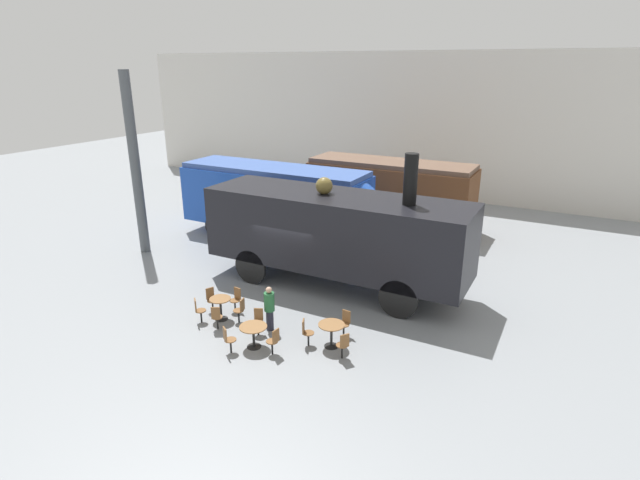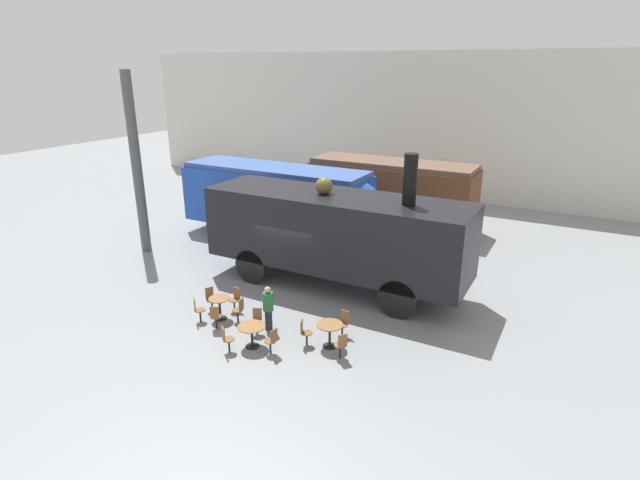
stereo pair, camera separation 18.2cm
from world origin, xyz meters
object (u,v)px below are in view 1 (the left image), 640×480
at_px(steam_locomotive, 336,231).
at_px(cafe_table_near, 220,304).
at_px(streamlined_locomotive, 289,199).
at_px(cafe_table_mid, 253,331).
at_px(cafe_table_far, 331,329).
at_px(passenger_coach_wooden, 390,189).
at_px(visitor_person, 269,307).
at_px(cafe_chair_0, 211,298).

height_order(steam_locomotive, cafe_table_near, steam_locomotive).
bearing_deg(streamlined_locomotive, cafe_table_mid, -65.28).
height_order(streamlined_locomotive, cafe_table_far, streamlined_locomotive).
distance_m(passenger_coach_wooden, streamlined_locomotive, 5.69).
bearing_deg(streamlined_locomotive, cafe_table_near, -75.20).
xyz_separation_m(streamlined_locomotive, visitor_person, (3.97, -7.82, -1.28)).
distance_m(cafe_table_near, cafe_chair_0, 0.74).
bearing_deg(cafe_table_near, cafe_table_far, 2.79).
relative_size(cafe_table_mid, cafe_chair_0, 0.97).
distance_m(passenger_coach_wooden, cafe_table_mid, 13.57).
relative_size(steam_locomotive, cafe_chair_0, 11.62).
xyz_separation_m(streamlined_locomotive, cafe_chair_0, (1.46, -7.69, -1.59)).
bearing_deg(passenger_coach_wooden, cafe_table_mid, -87.11).
height_order(passenger_coach_wooden, steam_locomotive, steam_locomotive).
bearing_deg(cafe_table_far, visitor_person, -179.73).
bearing_deg(steam_locomotive, streamlined_locomotive, 139.30).
bearing_deg(visitor_person, cafe_chair_0, 177.03).
bearing_deg(cafe_table_mid, streamlined_locomotive, 114.72).
distance_m(passenger_coach_wooden, cafe_table_near, 12.69).
relative_size(cafe_table_far, visitor_person, 0.53).
xyz_separation_m(streamlined_locomotive, cafe_table_near, (2.12, -8.01, -1.52)).
xyz_separation_m(passenger_coach_wooden, streamlined_locomotive, (-3.44, -4.53, 0.07)).
height_order(steam_locomotive, visitor_person, steam_locomotive).
height_order(streamlined_locomotive, cafe_table_mid, streamlined_locomotive).
relative_size(passenger_coach_wooden, cafe_chair_0, 9.88).
distance_m(streamlined_locomotive, cafe_table_far, 10.08).
xyz_separation_m(cafe_table_mid, cafe_chair_0, (-2.66, 1.25, -0.05)).
xyz_separation_m(passenger_coach_wooden, cafe_table_near, (-1.32, -12.54, -1.46)).
height_order(cafe_table_mid, visitor_person, visitor_person).
bearing_deg(visitor_person, steam_locomotive, 84.85).
relative_size(passenger_coach_wooden, cafe_table_near, 11.04).
distance_m(cafe_table_mid, cafe_table_far, 2.37).
bearing_deg(cafe_chair_0, streamlined_locomotive, 126.47).
xyz_separation_m(passenger_coach_wooden, cafe_table_mid, (0.68, -13.47, -1.47)).
bearing_deg(passenger_coach_wooden, cafe_table_far, -77.38).
height_order(cafe_table_mid, cafe_chair_0, cafe_chair_0).
height_order(cafe_table_near, visitor_person, visitor_person).
height_order(steam_locomotive, cafe_table_mid, steam_locomotive).
height_order(passenger_coach_wooden, cafe_table_far, passenger_coach_wooden).
bearing_deg(passenger_coach_wooden, cafe_table_near, -96.01).
bearing_deg(steam_locomotive, cafe_table_far, -65.47).
bearing_deg(steam_locomotive, cafe_table_near, -117.44).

